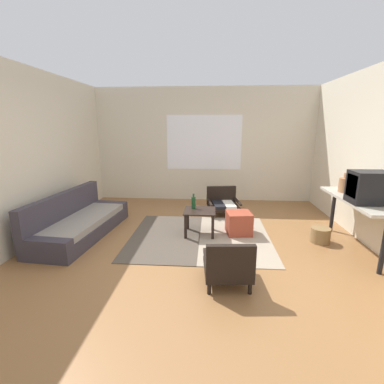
{
  "coord_description": "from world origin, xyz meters",
  "views": [
    {
      "loc": [
        0.19,
        -3.68,
        1.81
      ],
      "look_at": [
        -0.12,
        0.63,
        0.76
      ],
      "focal_mm": 25.61,
      "sensor_mm": 36.0,
      "label": 1
    }
  ],
  "objects_px": {
    "coffee_table": "(200,216)",
    "crt_television": "(370,187)",
    "armchair_by_window": "(223,202)",
    "wicker_basket": "(320,235)",
    "glass_bottle": "(193,202)",
    "couch": "(79,222)",
    "armchair_striped_foreground": "(228,266)",
    "console_shelf": "(357,204)",
    "clay_vase": "(346,184)",
    "ottoman_orange": "(239,223)"
  },
  "relations": [
    {
      "from": "couch",
      "to": "glass_bottle",
      "type": "bearing_deg",
      "value": 8.07
    },
    {
      "from": "couch",
      "to": "clay_vase",
      "type": "height_order",
      "value": "clay_vase"
    },
    {
      "from": "couch",
      "to": "armchair_by_window",
      "type": "relative_size",
      "value": 2.97
    },
    {
      "from": "console_shelf",
      "to": "clay_vase",
      "type": "distance_m",
      "value": 0.44
    },
    {
      "from": "ottoman_orange",
      "to": "console_shelf",
      "type": "bearing_deg",
      "value": -15.77
    },
    {
      "from": "console_shelf",
      "to": "clay_vase",
      "type": "xyz_separation_m",
      "value": [
        0.0,
        0.39,
        0.2
      ]
    },
    {
      "from": "armchair_by_window",
      "to": "ottoman_orange",
      "type": "xyz_separation_m",
      "value": [
        0.23,
        -1.14,
        -0.05
      ]
    },
    {
      "from": "armchair_by_window",
      "to": "glass_bottle",
      "type": "relative_size",
      "value": 2.77
    },
    {
      "from": "coffee_table",
      "to": "ottoman_orange",
      "type": "xyz_separation_m",
      "value": [
        0.66,
        0.06,
        -0.14
      ]
    },
    {
      "from": "ottoman_orange",
      "to": "console_shelf",
      "type": "height_order",
      "value": "console_shelf"
    },
    {
      "from": "armchair_striped_foreground",
      "to": "wicker_basket",
      "type": "distance_m",
      "value": 2.04
    },
    {
      "from": "armchair_striped_foreground",
      "to": "ottoman_orange",
      "type": "distance_m",
      "value": 1.6
    },
    {
      "from": "couch",
      "to": "console_shelf",
      "type": "bearing_deg",
      "value": -3.12
    },
    {
      "from": "armchair_by_window",
      "to": "ottoman_orange",
      "type": "height_order",
      "value": "armchair_by_window"
    },
    {
      "from": "ottoman_orange",
      "to": "clay_vase",
      "type": "xyz_separation_m",
      "value": [
        1.64,
        -0.07,
        0.71
      ]
    },
    {
      "from": "couch",
      "to": "wicker_basket",
      "type": "relative_size",
      "value": 7.1
    },
    {
      "from": "coffee_table",
      "to": "crt_television",
      "type": "xyz_separation_m",
      "value": [
        2.31,
        -0.65,
        0.67
      ]
    },
    {
      "from": "wicker_basket",
      "to": "armchair_by_window",
      "type": "bearing_deg",
      "value": 137.01
    },
    {
      "from": "couch",
      "to": "clay_vase",
      "type": "xyz_separation_m",
      "value": [
        4.35,
        0.16,
        0.69
      ]
    },
    {
      "from": "armchair_by_window",
      "to": "wicker_basket",
      "type": "relative_size",
      "value": 2.39
    },
    {
      "from": "couch",
      "to": "clay_vase",
      "type": "distance_m",
      "value": 4.41
    },
    {
      "from": "ottoman_orange",
      "to": "glass_bottle",
      "type": "distance_m",
      "value": 0.85
    },
    {
      "from": "coffee_table",
      "to": "armchair_striped_foreground",
      "type": "distance_m",
      "value": 1.57
    },
    {
      "from": "ottoman_orange",
      "to": "crt_television",
      "type": "bearing_deg",
      "value": -23.5
    },
    {
      "from": "ottoman_orange",
      "to": "crt_television",
      "type": "height_order",
      "value": "crt_television"
    },
    {
      "from": "armchair_striped_foreground",
      "to": "glass_bottle",
      "type": "distance_m",
      "value": 1.73
    },
    {
      "from": "couch",
      "to": "armchair_striped_foreground",
      "type": "xyz_separation_m",
      "value": [
        2.43,
        -1.35,
        0.03
      ]
    },
    {
      "from": "armchair_by_window",
      "to": "console_shelf",
      "type": "xyz_separation_m",
      "value": [
        1.87,
        -1.61,
        0.47
      ]
    },
    {
      "from": "coffee_table",
      "to": "wicker_basket",
      "type": "xyz_separation_m",
      "value": [
        1.93,
        -0.19,
        -0.21
      ]
    },
    {
      "from": "coffee_table",
      "to": "armchair_by_window",
      "type": "relative_size",
      "value": 0.73
    },
    {
      "from": "armchair_striped_foreground",
      "to": "glass_bottle",
      "type": "xyz_separation_m",
      "value": [
        -0.5,
        1.63,
        0.29
      ]
    },
    {
      "from": "coffee_table",
      "to": "ottoman_orange",
      "type": "height_order",
      "value": "coffee_table"
    },
    {
      "from": "armchair_by_window",
      "to": "coffee_table",
      "type": "bearing_deg",
      "value": -109.87
    },
    {
      "from": "coffee_table",
      "to": "glass_bottle",
      "type": "relative_size",
      "value": 2.02
    },
    {
      "from": "armchair_by_window",
      "to": "clay_vase",
      "type": "bearing_deg",
      "value": -32.89
    },
    {
      "from": "coffee_table",
      "to": "clay_vase",
      "type": "height_order",
      "value": "clay_vase"
    },
    {
      "from": "coffee_table",
      "to": "glass_bottle",
      "type": "distance_m",
      "value": 0.26
    },
    {
      "from": "console_shelf",
      "to": "glass_bottle",
      "type": "xyz_separation_m",
      "value": [
        -2.42,
        0.51,
        -0.17
      ]
    },
    {
      "from": "coffee_table",
      "to": "wicker_basket",
      "type": "relative_size",
      "value": 1.74
    },
    {
      "from": "couch",
      "to": "coffee_table",
      "type": "distance_m",
      "value": 2.05
    },
    {
      "from": "coffee_table",
      "to": "ottoman_orange",
      "type": "bearing_deg",
      "value": 5.45
    },
    {
      "from": "armchair_by_window",
      "to": "crt_television",
      "type": "xyz_separation_m",
      "value": [
        1.87,
        -1.85,
        0.76
      ]
    },
    {
      "from": "crt_television",
      "to": "clay_vase",
      "type": "relative_size",
      "value": 1.59
    },
    {
      "from": "glass_bottle",
      "to": "wicker_basket",
      "type": "height_order",
      "value": "glass_bottle"
    },
    {
      "from": "armchair_striped_foreground",
      "to": "wicker_basket",
      "type": "xyz_separation_m",
      "value": [
        1.54,
        1.33,
        -0.13
      ]
    },
    {
      "from": "armchair_striped_foreground",
      "to": "console_shelf",
      "type": "distance_m",
      "value": 2.27
    },
    {
      "from": "crt_television",
      "to": "glass_bottle",
      "type": "relative_size",
      "value": 1.87
    },
    {
      "from": "armchair_by_window",
      "to": "armchair_striped_foreground",
      "type": "height_order",
      "value": "armchair_striped_foreground"
    },
    {
      "from": "couch",
      "to": "ottoman_orange",
      "type": "relative_size",
      "value": 5.31
    },
    {
      "from": "ottoman_orange",
      "to": "wicker_basket",
      "type": "bearing_deg",
      "value": -11.27
    }
  ]
}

